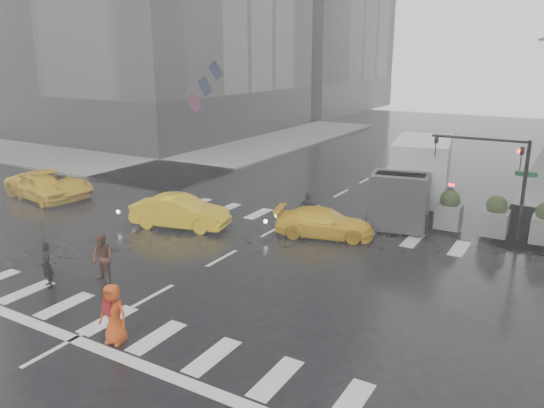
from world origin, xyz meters
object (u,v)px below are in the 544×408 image
Objects in this scene: traffic_signal_pole at (501,168)px; taxi_front at (43,187)px; box_truck at (416,177)px; pedestrian_orange at (113,314)px; pedestrian_brown at (103,258)px; taxi_mid at (180,212)px.

traffic_signal_pole is 1.02× the size of taxi_front.
taxi_front is at bearing -167.90° from box_truck.
pedestrian_orange is 0.40× the size of taxi_front.
pedestrian_orange is 0.25× the size of box_truck.
pedestrian_brown is 1.01× the size of pedestrian_orange.
traffic_signal_pole reaches higher than box_truck.
taxi_front is at bearing 139.24° from pedestrian_orange.
pedestrian_orange is at bearing -117.86° from traffic_signal_pole.
taxi_mid is (-5.20, 9.06, -0.13)m from pedestrian_orange.
pedestrian_brown is at bearing 131.30° from pedestrian_orange.
box_truck is (-4.08, 1.74, -1.21)m from traffic_signal_pole.
box_truck is at bearing 61.88° from pedestrian_brown.
taxi_mid is at bearing -77.72° from taxi_front.
taxi_front is at bearing 151.66° from pedestrian_brown.
pedestrian_orange is at bearing -109.55° from taxi_front.
pedestrian_brown is at bearing -128.03° from box_truck.
taxi_mid is at bearing -156.20° from traffic_signal_pole.
pedestrian_orange is (3.50, -2.80, -0.00)m from pedestrian_brown.
box_truck reaches higher than pedestrian_orange.
box_truck reaches higher than taxi_mid.
box_truck is (18.67, 7.67, 1.25)m from taxi_front.
traffic_signal_pole is at bearing -33.37° from box_truck.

